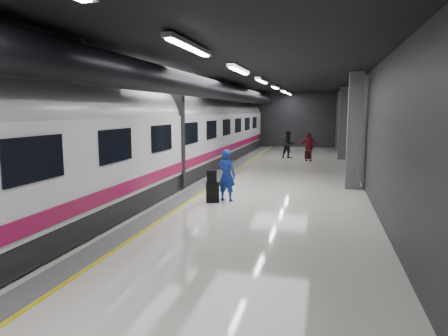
# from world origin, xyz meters

# --- Properties ---
(ground) EXTENTS (40.00, 40.00, 0.00)m
(ground) POSITION_xyz_m (0.00, 0.00, 0.00)
(ground) COLOR silver
(ground) RESTS_ON ground
(platform_hall) EXTENTS (10.02, 40.02, 4.51)m
(platform_hall) POSITION_xyz_m (-0.29, 0.96, 3.54)
(platform_hall) COLOR black
(platform_hall) RESTS_ON ground
(train) EXTENTS (3.05, 38.00, 4.05)m
(train) POSITION_xyz_m (-3.25, -0.00, 2.07)
(train) COLOR black
(train) RESTS_ON ground
(traveler_main) EXTENTS (0.72, 0.55, 1.76)m
(traveler_main) POSITION_xyz_m (0.25, -1.34, 0.88)
(traveler_main) COLOR #1643AA
(traveler_main) RESTS_ON ground
(suitcase_main) EXTENTS (0.49, 0.40, 0.68)m
(suitcase_main) POSITION_xyz_m (-0.14, -1.69, 0.34)
(suitcase_main) COLOR black
(suitcase_main) RESTS_ON ground
(shoulder_bag) EXTENTS (0.34, 0.24, 0.41)m
(shoulder_bag) POSITION_xyz_m (-0.16, -1.72, 0.89)
(shoulder_bag) COLOR black
(shoulder_bag) RESTS_ON suitcase_main
(traveler_far_a) EXTENTS (1.10, 1.04, 1.79)m
(traveler_far_a) POSITION_xyz_m (1.22, 11.55, 0.90)
(traveler_far_a) COLOR black
(traveler_far_a) RESTS_ON ground
(traveler_far_b) EXTENTS (1.03, 0.44, 1.75)m
(traveler_far_b) POSITION_xyz_m (2.52, 10.45, 0.87)
(traveler_far_b) COLOR maroon
(traveler_far_b) RESTS_ON ground
(suitcase_far) EXTENTS (0.36, 0.25, 0.50)m
(suitcase_far) POSITION_xyz_m (2.43, 11.65, 0.25)
(suitcase_far) COLOR black
(suitcase_far) RESTS_ON ground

